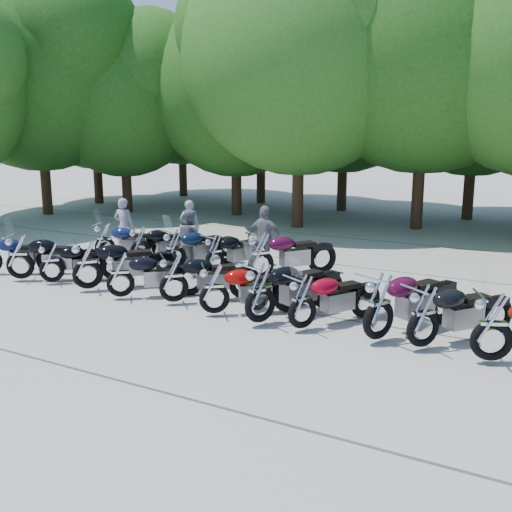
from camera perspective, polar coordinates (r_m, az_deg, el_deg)
The scene contains 31 objects.
ground at distance 11.93m, azimuth -3.52°, elevation -6.52°, with size 90.00×90.00×0.00m, color gray.
tree_0 at distance 31.16m, azimuth -15.25°, elevation 14.90°, with size 7.50×7.50×9.21m.
tree_1 at distance 27.58m, azimuth -12.58°, elevation 14.60°, with size 6.97×6.97×8.55m.
tree_2 at distance 26.07m, azimuth -1.94°, elevation 15.57°, with size 7.31×7.31×8.97m.
tree_3 at distance 23.02m, azimuth 4.19°, elevation 18.49°, with size 8.70×8.70×10.67m.
tree_4 at distance 23.43m, azimuth 15.92°, elevation 18.74°, with size 9.13×9.13×11.20m.
tree_9 at distance 33.49m, azimuth -7.17°, elevation 15.13°, with size 7.59×7.59×9.32m.
tree_10 at distance 30.18m, azimuth 0.49°, elevation 15.80°, with size 7.78×7.78×9.55m.
tree_11 at distance 27.79m, azimuth 8.48°, elevation 15.63°, with size 7.56×7.56×9.28m.
tree_12 at distance 26.39m, azimuth 20.34°, elevation 15.70°, with size 7.88×7.88×9.67m.
tree_17 at distance 27.91m, azimuth -20.09°, elevation 16.14°, with size 8.31×8.31×10.20m.
motorcycle_1 at distance 16.08m, azimuth -21.60°, elevation 0.10°, with size 0.74×2.42×1.37m, color black, non-canonical shape.
motorcycle_2 at distance 15.55m, azimuth -18.91°, elevation -0.45°, with size 0.63×2.08×1.18m, color black, non-canonical shape.
motorcycle_3 at distance 14.58m, azimuth -15.79°, elevation -0.63°, with size 0.75×2.46×1.39m, color black, non-canonical shape.
motorcycle_4 at distance 13.76m, azimuth -12.81°, elevation -1.60°, with size 0.66×2.16×1.22m, color black, non-canonical shape.
motorcycle_5 at distance 13.15m, azimuth -7.86°, elevation -1.96°, with size 0.68×2.23×1.26m, color black, non-canonical shape.
motorcycle_6 at distance 12.27m, azimuth -4.00°, elevation -2.98°, with size 0.67×2.19×1.24m, color #940705, non-canonical shape.
motorcycle_7 at distance 11.64m, azimuth 0.41°, elevation -3.35°, with size 0.76×2.50×1.41m, color black, non-canonical shape.
motorcycle_8 at distance 11.39m, azimuth 4.45°, elevation -4.19°, with size 0.67×2.20×1.24m, color maroon, non-canonical shape.
motorcycle_9 at distance 10.95m, azimuth 11.64°, elevation -4.52°, with size 0.78×2.57×1.45m, color #3F0823, non-canonical shape.
motorcycle_10 at distance 10.79m, azimuth 15.68°, elevation -5.34°, with size 0.71×2.34×1.32m, color black, non-canonical shape.
motorcycle_11 at distance 10.51m, azimuth 21.64°, elevation -6.09°, with size 0.74×2.44×1.38m, color maroon, non-canonical shape.
motorcycle_14 at distance 17.89m, azimuth -14.21°, elevation 1.56°, with size 0.67×2.19×1.24m, color #0E193F, non-canonical shape.
motorcycle_15 at distance 17.10m, azimuth -10.98°, elevation 1.20°, with size 0.66×2.16×1.22m, color black, non-canonical shape.
motorcycle_16 at distance 16.02m, azimuth -7.77°, elevation 0.74°, with size 0.71×2.33×1.32m, color black, non-canonical shape.
motorcycle_17 at distance 15.66m, azimuth -3.98°, elevation 0.36°, with size 0.65×2.15×1.21m, color black, non-canonical shape.
motorcycle_18 at distance 14.98m, azimuth 0.46°, elevation 0.21°, with size 0.76×2.49×1.40m, color #3E0823, non-canonical shape.
rider_0 at distance 18.57m, azimuth -12.45°, elevation 2.79°, with size 0.63×0.41×1.72m, color #959598.
rider_1 at distance 16.57m, azimuth -6.31°, elevation 1.70°, with size 0.79×0.61×1.62m, color gray.
rider_2 at distance 16.07m, azimuth 0.85°, elevation 1.70°, with size 1.03×0.43×1.76m, color gray.
rider_3 at distance 18.22m, azimuth -6.34°, elevation 2.74°, with size 0.61×0.40×1.66m, color #939396.
Camera 1 is at (6.10, -9.50, 3.86)m, focal length 42.00 mm.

